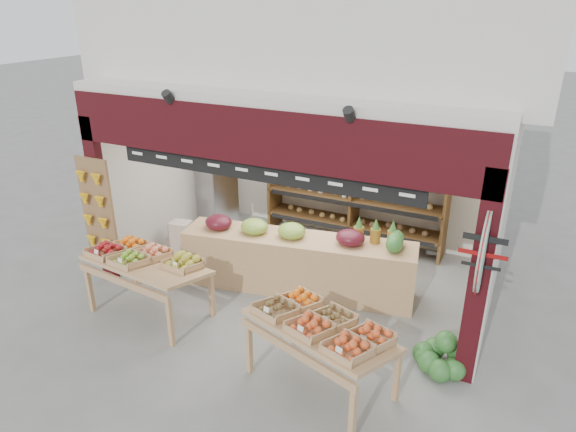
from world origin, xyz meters
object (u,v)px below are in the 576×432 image
Objects in this scene: display_table_left at (142,259)px; watermelon_pile at (441,357)px; refrigerator at (214,184)px; mid_counter at (297,261)px; cardboard_stack at (193,242)px; display_table_right at (322,326)px; back_shelving at (355,181)px.

display_table_left reaches higher than watermelon_pile.
mid_counter is (2.50, -1.57, -0.36)m from refrigerator.
cardboard_stack is 3.98m from display_table_right.
display_table_left is at bearing -76.00° from cardboard_stack.
refrigerator reaches higher than display_table_left.
display_table_right is at bearing -58.00° from mid_counter.
watermelon_pile is at bearing 36.67° from display_table_right.
cardboard_stack is at bearing 104.00° from display_table_left.
refrigerator is at bearing 147.91° from mid_counter.
back_shelving is 2.78m from refrigerator.
mid_counter is 2.21m from display_table_right.
cardboard_stack is at bearing -144.35° from back_shelving.
back_shelving is at bearing 26.73° from refrigerator.
refrigerator reaches higher than display_table_right.
display_table_left is 4.15m from watermelon_pile.
mid_counter is at bearing 158.18° from watermelon_pile.
display_table_left is at bearing 172.44° from display_table_right.
cardboard_stack is (-2.37, -1.70, -0.97)m from back_shelving.
back_shelving is at bearing 35.65° from cardboard_stack.
back_shelving is 1.77× the size of display_table_right.
display_table_left reaches higher than display_table_right.
back_shelving is 3.98m from display_table_left.
refrigerator reaches higher than mid_counter.
refrigerator is 2.50× the size of watermelon_pile.
back_shelving is at bearing 83.54° from mid_counter.
cardboard_stack is 0.52× the size of display_table_right.
refrigerator is 2.97m from mid_counter.
cardboard_stack is 1.91m from display_table_left.
display_table_right is (3.65, -3.42, -0.01)m from refrigerator.
watermelon_pile is at bearing 7.32° from display_table_left.
watermelon_pile is (2.14, -2.93, -1.02)m from back_shelving.
mid_counter is at bearing -7.70° from cardboard_stack.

